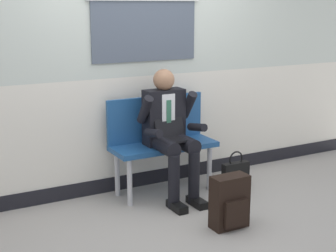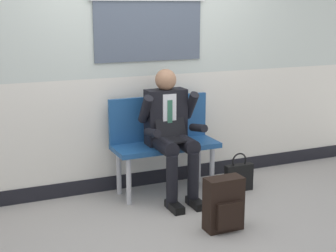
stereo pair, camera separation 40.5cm
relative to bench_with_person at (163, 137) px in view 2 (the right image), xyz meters
name	(u,v)px [view 2 (the right image)]	position (x,y,z in m)	size (l,w,h in m)	color
ground_plane	(172,210)	(-0.13, -0.52, -0.57)	(18.00, 18.00, 0.00)	#9E9991
station_wall	(140,39)	(-0.13, 0.27, 0.97)	(5.79, 0.16, 3.09)	beige
bench_with_person	(163,137)	(0.00, 0.00, 0.00)	(1.06, 0.42, 0.97)	navy
person_seated	(171,130)	(0.00, -0.20, 0.11)	(0.57, 0.70, 1.27)	black
backpack	(224,205)	(0.10, -1.08, -0.35)	(0.32, 0.20, 0.46)	black
handbag	(239,177)	(0.71, -0.33, -0.42)	(0.30, 0.08, 0.41)	black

